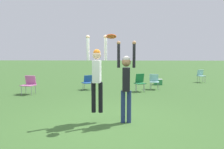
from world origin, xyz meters
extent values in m
plane|color=#3D662D|center=(0.00, 0.00, 0.00)|extent=(120.00, 120.00, 0.00)
cylinder|color=black|center=(-0.44, 0.02, 0.69)|extent=(0.12, 0.12, 0.84)
cylinder|color=black|center=(-0.24, 0.02, 0.69)|extent=(0.12, 0.12, 0.84)
cube|color=white|center=(-0.34, 0.02, 1.41)|extent=(0.21, 0.43, 0.60)
sphere|color=beige|center=(-0.34, 0.02, 1.85)|extent=(0.23, 0.23, 0.23)
sphere|color=orange|center=(-0.34, 0.02, 1.91)|extent=(0.19, 0.19, 0.19)
cylinder|color=white|center=(-0.58, 0.02, 2.03)|extent=(0.08, 0.08, 0.63)
sphere|color=beige|center=(-0.58, 0.02, 2.34)|extent=(0.10, 0.10, 0.10)
cylinder|color=white|center=(-0.10, 0.02, 2.03)|extent=(0.08, 0.08, 0.63)
sphere|color=beige|center=(-0.10, 0.02, 2.34)|extent=(0.10, 0.10, 0.10)
cylinder|color=navy|center=(0.38, 0.01, 0.44)|extent=(0.12, 0.12, 0.89)
cylinder|color=navy|center=(0.54, 0.01, 0.44)|extent=(0.12, 0.12, 0.89)
cube|color=black|center=(0.46, 0.01, 1.20)|extent=(0.21, 0.37, 0.63)
sphere|color=#9E704C|center=(0.46, 0.01, 1.66)|extent=(0.24, 0.24, 0.24)
sphere|color=#B7B2AD|center=(0.46, 0.01, 1.73)|extent=(0.20, 0.20, 0.20)
cylinder|color=black|center=(0.25, 0.01, 1.85)|extent=(0.08, 0.08, 0.66)
sphere|color=#9E704C|center=(0.25, 0.01, 2.18)|extent=(0.10, 0.10, 0.10)
cylinder|color=black|center=(0.66, 0.01, 1.85)|extent=(0.08, 0.08, 0.66)
sphere|color=#9E704C|center=(0.66, 0.01, 2.18)|extent=(0.10, 0.10, 0.10)
cylinder|color=#E04C23|center=(0.06, -0.16, 2.34)|extent=(0.27, 0.26, 0.10)
cylinder|color=gray|center=(5.43, 8.64, 0.23)|extent=(0.02, 0.02, 0.45)
cylinder|color=gray|center=(5.81, 8.64, 0.23)|extent=(0.02, 0.02, 0.45)
cylinder|color=gray|center=(5.43, 9.02, 0.23)|extent=(0.02, 0.02, 0.45)
cylinder|color=gray|center=(5.81, 9.02, 0.23)|extent=(0.02, 0.02, 0.45)
cube|color=#8CC6C1|center=(5.62, 8.83, 0.43)|extent=(0.56, 0.56, 0.04)
cube|color=#8CC6C1|center=(5.62, 9.03, 0.65)|extent=(0.45, 0.24, 0.39)
cylinder|color=gray|center=(1.05, 4.82, 0.22)|extent=(0.02, 0.02, 0.43)
cylinder|color=gray|center=(1.45, 4.82, 0.22)|extent=(0.02, 0.02, 0.43)
cylinder|color=gray|center=(1.05, 5.22, 0.22)|extent=(0.02, 0.02, 0.43)
cylinder|color=gray|center=(1.45, 5.22, 0.22)|extent=(0.02, 0.02, 0.43)
cube|color=#1E753D|center=(1.25, 5.02, 0.42)|extent=(0.63, 0.63, 0.04)
cube|color=#1E753D|center=(1.25, 5.24, 0.66)|extent=(0.47, 0.32, 0.46)
cylinder|color=gray|center=(-1.69, 5.31, 0.19)|extent=(0.02, 0.02, 0.38)
cylinder|color=gray|center=(-1.26, 5.31, 0.19)|extent=(0.02, 0.02, 0.38)
cylinder|color=gray|center=(-1.69, 5.73, 0.19)|extent=(0.02, 0.02, 0.38)
cylinder|color=gray|center=(-1.26, 5.73, 0.19)|extent=(0.02, 0.02, 0.38)
cube|color=#235193|center=(-1.48, 5.52, 0.37)|extent=(0.70, 0.70, 0.04)
cube|color=#235193|center=(-1.48, 5.75, 0.57)|extent=(0.46, 0.37, 0.37)
cylinder|color=gray|center=(1.88, 5.57, 0.21)|extent=(0.02, 0.02, 0.42)
cylinder|color=gray|center=(2.28, 5.57, 0.21)|extent=(0.02, 0.02, 0.42)
cylinder|color=gray|center=(1.88, 5.97, 0.21)|extent=(0.02, 0.02, 0.42)
cylinder|color=gray|center=(2.28, 5.97, 0.21)|extent=(0.02, 0.02, 0.42)
cube|color=#8CC6C1|center=(2.08, 5.77, 0.40)|extent=(0.55, 0.55, 0.04)
cube|color=#8CC6C1|center=(2.08, 5.99, 0.61)|extent=(0.48, 0.18, 0.39)
cylinder|color=gray|center=(-4.27, 3.81, 0.22)|extent=(0.02, 0.02, 0.45)
cylinder|color=gray|center=(-3.80, 3.81, 0.22)|extent=(0.02, 0.02, 0.45)
cylinder|color=gray|center=(-4.27, 4.28, 0.22)|extent=(0.02, 0.02, 0.45)
cylinder|color=gray|center=(-3.80, 4.28, 0.22)|extent=(0.02, 0.02, 0.45)
cube|color=#C666A3|center=(-4.03, 4.04, 0.43)|extent=(0.66, 0.66, 0.04)
cube|color=#C666A3|center=(-4.03, 4.30, 0.66)|extent=(0.56, 0.23, 0.42)
cube|color=#2D8C4C|center=(2.56, 7.58, 0.16)|extent=(0.48, 0.34, 0.33)
cube|color=silver|center=(2.56, 7.58, 0.34)|extent=(0.49, 0.35, 0.02)
camera|label=1|loc=(0.34, -5.87, 1.88)|focal=35.00mm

